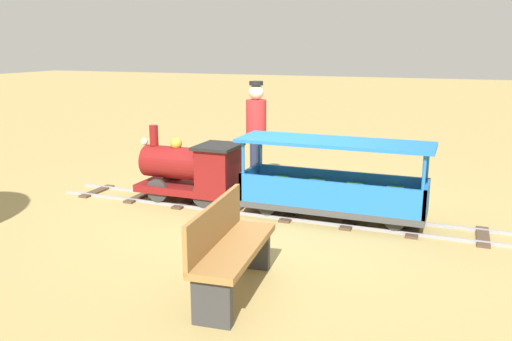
# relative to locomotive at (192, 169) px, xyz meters

# --- Properties ---
(ground_plane) EXTENTS (60.00, 60.00, 0.00)m
(ground_plane) POSITION_rel_locomotive_xyz_m (0.00, -1.15, -0.49)
(ground_plane) COLOR #A38C51
(track) EXTENTS (0.66, 6.05, 0.04)m
(track) POSITION_rel_locomotive_xyz_m (0.00, -1.05, -0.47)
(track) COLOR gray
(track) RESTS_ON ground_plane
(locomotive) EXTENTS (0.62, 1.45, 1.02)m
(locomotive) POSITION_rel_locomotive_xyz_m (0.00, 0.00, 0.00)
(locomotive) COLOR maroon
(locomotive) RESTS_ON ground_plane
(passenger_car) EXTENTS (0.72, 2.35, 0.97)m
(passenger_car) POSITION_rel_locomotive_xyz_m (0.00, -1.95, -0.06)
(passenger_car) COLOR #3F3F3F
(passenger_car) RESTS_ON ground_plane
(conductor_person) EXTENTS (0.30, 0.30, 1.62)m
(conductor_person) POSITION_rel_locomotive_xyz_m (1.02, -0.54, 0.47)
(conductor_person) COLOR #282D47
(conductor_person) RESTS_ON ground_plane
(park_bench) EXTENTS (1.33, 0.52, 0.82)m
(park_bench) POSITION_rel_locomotive_xyz_m (-2.27, -1.57, -0.07)
(park_bench) COLOR olive
(park_bench) RESTS_ON ground_plane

